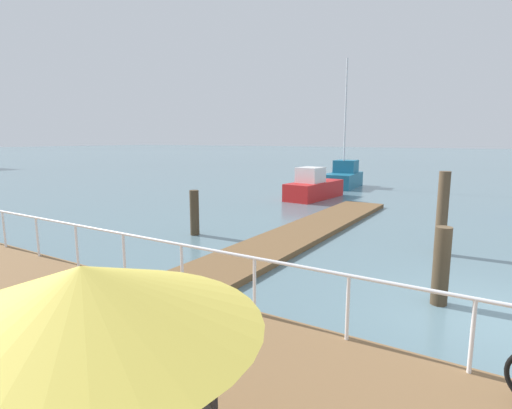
% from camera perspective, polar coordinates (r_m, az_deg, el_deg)
% --- Properties ---
extents(floating_dock, '(15.33, 2.00, 0.18)m').
position_cam_1_polar(floating_dock, '(14.84, 6.52, -4.04)').
color(floating_dock, brown).
rests_on(floating_dock, ground_plane).
extents(boardwalk_railing, '(0.06, 29.20, 1.08)m').
position_cam_1_polar(boardwalk_railing, '(11.42, -26.67, -3.15)').
color(boardwalk_railing, white).
rests_on(boardwalk_railing, boardwalk).
extents(dock_piling_0, '(0.34, 0.34, 1.70)m').
position_cam_1_polar(dock_piling_0, '(9.45, 24.87, -7.96)').
color(dock_piling_0, '#473826').
rests_on(dock_piling_0, ground_plane).
extents(dock_piling_1, '(0.33, 0.33, 2.55)m').
position_cam_1_polar(dock_piling_1, '(13.40, 24.98, -1.15)').
color(dock_piling_1, brown).
rests_on(dock_piling_1, ground_plane).
extents(dock_piling_2, '(0.33, 0.33, 1.66)m').
position_cam_1_polar(dock_piling_2, '(14.86, -8.75, -1.16)').
color(dock_piling_2, '#473826').
rests_on(dock_piling_2, ground_plane).
extents(moored_boat_0, '(4.19, 2.22, 8.99)m').
position_cam_1_polar(moored_boat_0, '(29.79, 12.38, 3.89)').
color(moored_boat_0, '#1E6B8C').
rests_on(moored_boat_0, ground_plane).
extents(moored_boat_1, '(4.63, 2.00, 1.87)m').
position_cam_1_polar(moored_boat_1, '(23.85, 8.21, 2.43)').
color(moored_boat_1, red).
rests_on(moored_boat_1, ground_plane).
extents(patio_umbrella, '(2.52, 2.52, 2.28)m').
position_cam_1_polar(patio_umbrella, '(3.07, -23.45, -12.07)').
color(patio_umbrella, '#B2B2B7').
rests_on(patio_umbrella, boardwalk).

